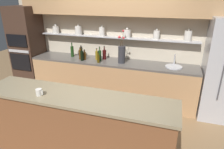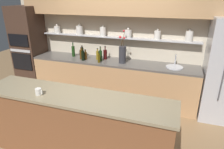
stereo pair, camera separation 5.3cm
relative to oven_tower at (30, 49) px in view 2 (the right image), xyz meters
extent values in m
plane|color=olive|center=(2.28, -1.24, -1.02)|extent=(12.00, 12.00, 0.00)
cube|color=beige|center=(2.28, 0.36, 0.28)|extent=(5.20, 0.10, 2.60)
cube|color=#B7B7BC|center=(2.19, 0.22, 0.38)|extent=(3.59, 0.18, 0.02)
cylinder|color=silver|center=(0.72, 0.21, 0.48)|extent=(0.14, 0.14, 0.16)
sphere|color=silver|center=(0.72, 0.21, 0.58)|extent=(0.05, 0.05, 0.05)
cylinder|color=silver|center=(1.32, 0.21, 0.49)|extent=(0.16, 0.16, 0.19)
sphere|color=silver|center=(1.32, 0.21, 0.62)|extent=(0.05, 0.05, 0.05)
cylinder|color=silver|center=(1.90, 0.21, 0.49)|extent=(0.13, 0.13, 0.20)
sphere|color=silver|center=(1.90, 0.21, 0.61)|extent=(0.05, 0.05, 0.05)
cylinder|color=silver|center=(2.48, 0.21, 0.48)|extent=(0.15, 0.15, 0.16)
sphere|color=silver|center=(2.48, 0.21, 0.59)|extent=(0.05, 0.05, 0.05)
cylinder|color=silver|center=(3.10, 0.21, 0.49)|extent=(0.13, 0.13, 0.18)
sphere|color=silver|center=(3.10, 0.21, 0.60)|extent=(0.05, 0.05, 0.05)
cylinder|color=silver|center=(3.71, 0.21, 0.50)|extent=(0.14, 0.14, 0.21)
sphere|color=silver|center=(3.71, 0.21, 0.63)|extent=(0.05, 0.05, 0.05)
cube|color=tan|center=(2.28, 0.14, 1.07)|extent=(4.42, 0.34, 0.42)
cube|color=tan|center=(2.19, 0.00, -0.58)|extent=(3.69, 0.62, 0.88)
cube|color=#56514C|center=(2.19, 0.00, -0.12)|extent=(3.69, 0.62, 0.04)
cube|color=brown|center=(2.28, -1.87, -0.53)|extent=(2.68, 0.55, 0.98)
cube|color=gray|center=(2.28, -1.87, -0.02)|extent=(2.74, 0.61, 0.04)
cylinder|color=#4C4C51|center=(4.32, -0.40, 0.04)|extent=(0.02, 0.02, 1.07)
cube|color=#3D281E|center=(0.00, 0.00, 0.00)|extent=(0.65, 0.62, 2.05)
cube|color=black|center=(0.00, -0.32, -0.24)|extent=(0.54, 0.02, 0.40)
cube|color=black|center=(0.00, -0.32, 0.28)|extent=(0.54, 0.02, 0.28)
cube|color=#B7B7BC|center=(0.00, -0.32, 0.03)|extent=(0.57, 0.02, 0.06)
cylinder|color=#2D2D33|center=(2.43, -0.04, 0.08)|extent=(0.15, 0.15, 0.36)
cylinder|color=#4C3319|center=(2.43, -0.03, 0.41)|extent=(0.07, 0.02, 0.31)
sphere|color=red|center=(2.44, 0.01, 0.57)|extent=(0.04, 0.04, 0.04)
cylinder|color=#4C3319|center=(2.41, -0.03, 0.35)|extent=(0.02, 0.03, 0.19)
sphere|color=red|center=(2.37, -0.01, 0.44)|extent=(0.05, 0.05, 0.05)
cylinder|color=#4C3319|center=(2.45, -0.05, 0.35)|extent=(0.03, 0.03, 0.19)
sphere|color=red|center=(2.48, -0.08, 0.44)|extent=(0.04, 0.04, 0.04)
cylinder|color=#B7B7BC|center=(3.51, 0.00, -0.09)|extent=(0.34, 0.34, 0.02)
cylinder|color=#B7B7BC|center=(3.51, 0.13, 0.03)|extent=(0.02, 0.02, 0.22)
cylinder|color=#B7B7BC|center=(3.51, 0.07, 0.14)|extent=(0.02, 0.12, 0.02)
cylinder|color=#4C2D0C|center=(1.58, -0.07, -0.02)|extent=(0.07, 0.07, 0.17)
cylinder|color=#4C2D0C|center=(1.58, -0.07, 0.09)|extent=(0.03, 0.03, 0.04)
cylinder|color=black|center=(1.58, -0.07, 0.12)|extent=(0.03, 0.03, 0.01)
cylinder|color=#380C0C|center=(1.99, 0.10, 0.00)|extent=(0.09, 0.09, 0.21)
cylinder|color=#380C0C|center=(1.99, 0.10, 0.15)|extent=(0.02, 0.02, 0.08)
cylinder|color=black|center=(1.99, 0.10, 0.19)|extent=(0.03, 0.03, 0.01)
cylinder|color=black|center=(1.56, -0.15, 0.00)|extent=(0.07, 0.07, 0.22)
cylinder|color=black|center=(1.56, -0.15, 0.15)|extent=(0.02, 0.02, 0.08)
cylinder|color=black|center=(1.56, -0.15, 0.20)|extent=(0.03, 0.03, 0.01)
cylinder|color=olive|center=(1.84, 0.01, -0.01)|extent=(0.06, 0.06, 0.20)
cylinder|color=olive|center=(1.84, 0.01, 0.12)|extent=(0.03, 0.03, 0.05)
cylinder|color=black|center=(1.84, 0.01, 0.15)|extent=(0.03, 0.03, 0.01)
cylinder|color=#193814|center=(1.93, -0.04, 0.01)|extent=(0.08, 0.08, 0.22)
cylinder|color=#193814|center=(1.93, -0.04, 0.16)|extent=(0.02, 0.02, 0.08)
cylinder|color=black|center=(1.93, -0.04, 0.21)|extent=(0.03, 0.03, 0.01)
cylinder|color=#193814|center=(1.20, 0.06, 0.02)|extent=(0.07, 0.07, 0.24)
cylinder|color=#193814|center=(1.20, 0.06, 0.18)|extent=(0.02, 0.02, 0.08)
cylinder|color=black|center=(1.20, 0.06, 0.22)|extent=(0.03, 0.03, 0.01)
cylinder|color=#47380A|center=(1.95, -0.17, -0.02)|extent=(0.06, 0.06, 0.17)
cylinder|color=#47380A|center=(1.95, -0.17, 0.09)|extent=(0.03, 0.03, 0.05)
cylinder|color=black|center=(1.95, -0.17, 0.12)|extent=(0.03, 0.03, 0.01)
cylinder|color=#4C2D0C|center=(1.43, 0.08, 0.00)|extent=(0.07, 0.07, 0.22)
cylinder|color=#4C2D0C|center=(1.43, 0.08, 0.14)|extent=(0.03, 0.03, 0.04)
cylinder|color=black|center=(1.43, 0.08, 0.16)|extent=(0.03, 0.03, 0.01)
cylinder|color=#4C2D0C|center=(1.48, -0.07, 0.00)|extent=(0.08, 0.08, 0.21)
cylinder|color=#4C2D0C|center=(1.48, -0.07, 0.13)|extent=(0.03, 0.03, 0.04)
cylinder|color=black|center=(1.48, -0.07, 0.16)|extent=(0.03, 0.03, 0.01)
cylinder|color=silver|center=(1.81, -2.00, 0.04)|extent=(0.08, 0.08, 0.09)
cube|color=silver|center=(1.86, -2.00, 0.04)|extent=(0.02, 0.01, 0.06)
camera|label=1|loc=(3.47, -3.99, 1.25)|focal=32.00mm
camera|label=2|loc=(3.52, -3.98, 1.25)|focal=32.00mm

